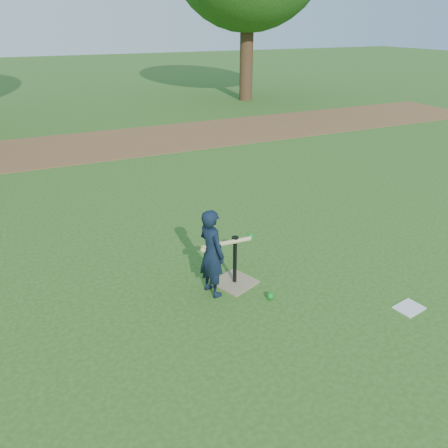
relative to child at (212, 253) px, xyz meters
name	(u,v)px	position (x,y,z in m)	size (l,w,h in m)	color
ground	(228,304)	(0.06, -0.29, -0.52)	(80.00, 80.00, 0.00)	#285116
dirt_strip	(100,145)	(0.06, 7.21, -0.51)	(24.00, 3.00, 0.01)	brown
child	(212,253)	(0.00, 0.00, 0.00)	(0.38, 0.25, 1.03)	black
wiffle_ball_ground	(270,296)	(0.54, -0.40, -0.48)	(0.08, 0.08, 0.08)	#0C851E
clipboard	(409,308)	(1.82, -1.20, -0.51)	(0.30, 0.23, 0.01)	silver
batting_tee	(235,275)	(0.32, 0.07, -0.41)	(0.56, 0.56, 0.61)	#8F7E5B
swing_action	(229,242)	(0.24, 0.05, 0.06)	(0.71, 0.16, 0.09)	tan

